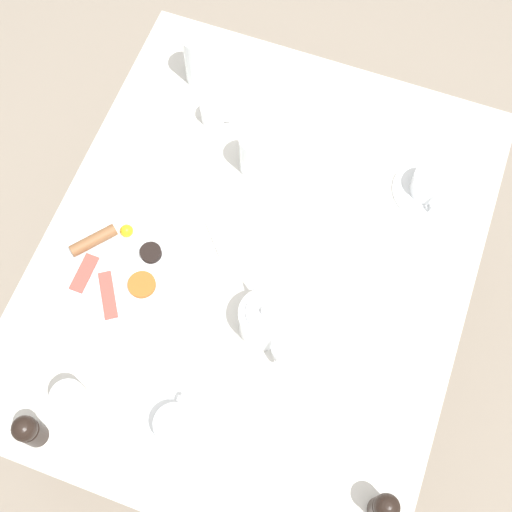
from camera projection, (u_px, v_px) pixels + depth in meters
The scene contains 16 objects.
ground_plane at pixel (256, 345), 2.22m from camera, with size 8.00×8.00×0.00m, color gray.
table at pixel (256, 270), 1.63m from camera, with size 0.93×1.14×0.71m.
breakfast_plate at pixel (118, 263), 1.56m from camera, with size 0.29×0.29×0.04m.
teapot_near at pixel (265, 320), 1.47m from camera, with size 0.13×0.16×0.12m.
teacup_with_saucer_left at pixel (176, 426), 1.40m from camera, with size 0.16×0.16×0.06m.
teacup_with_saucer_right at pixel (429, 186), 1.61m from camera, with size 0.16×0.16×0.06m.
water_glass_tall at pixel (198, 59), 1.68m from camera, with size 0.07×0.07×0.15m.
water_glass_short at pixel (254, 153), 1.60m from camera, with size 0.07×0.07×0.12m.
wine_glass_spare at pixel (75, 404), 1.38m from camera, with size 0.07×0.07×0.14m.
creamer_jug at pixel (213, 113), 1.68m from camera, with size 0.08×0.06×0.05m.
pepper_grinder at pixel (384, 508), 1.32m from camera, with size 0.05×0.05×0.11m.
salt_grinder at pixel (29, 431), 1.37m from camera, with size 0.05×0.05×0.11m.
napkin_folded at pixel (241, 233), 1.59m from camera, with size 0.17×0.17×0.01m.
fork_by_plate at pixel (265, 89), 1.74m from camera, with size 0.18×0.06×0.00m.
knife_by_plate at pixel (150, 155), 1.67m from camera, with size 0.22×0.08×0.00m.
spoon_for_tea at pixel (309, 157), 1.67m from camera, with size 0.04×0.16×0.00m.
Camera 1 is at (0.20, -0.56, 2.16)m, focal length 50.00 mm.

